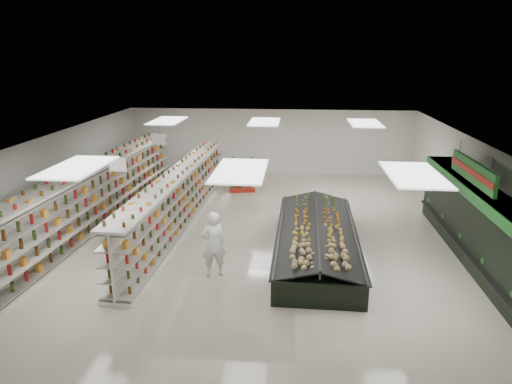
# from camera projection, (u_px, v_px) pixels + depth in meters

# --- Properties ---
(floor) EXTENTS (16.00, 16.00, 0.00)m
(floor) POSITION_uv_depth(u_px,v_px,m) (255.00, 232.00, 15.49)
(floor) COLOR beige
(floor) RESTS_ON ground
(ceiling) EXTENTS (14.00, 16.00, 0.02)m
(ceiling) POSITION_uv_depth(u_px,v_px,m) (255.00, 139.00, 14.55)
(ceiling) COLOR white
(ceiling) RESTS_ON wall_back
(wall_back) EXTENTS (14.00, 0.02, 3.20)m
(wall_back) POSITION_uv_depth(u_px,v_px,m) (270.00, 142.00, 22.64)
(wall_back) COLOR white
(wall_back) RESTS_ON floor
(wall_front) EXTENTS (14.00, 0.02, 3.20)m
(wall_front) POSITION_uv_depth(u_px,v_px,m) (211.00, 324.00, 7.40)
(wall_front) COLOR white
(wall_front) RESTS_ON floor
(wall_left) EXTENTS (0.02, 16.00, 3.20)m
(wall_left) POSITION_uv_depth(u_px,v_px,m) (52.00, 182.00, 15.62)
(wall_left) COLOR white
(wall_left) RESTS_ON floor
(wall_right) EXTENTS (0.02, 16.00, 3.20)m
(wall_right) POSITION_uv_depth(u_px,v_px,m) (475.00, 192.00, 14.42)
(wall_right) COLOR white
(wall_right) RESTS_ON floor
(produce_wall_case) EXTENTS (0.93, 8.00, 2.20)m
(produce_wall_case) POSITION_uv_depth(u_px,v_px,m) (476.00, 219.00, 13.14)
(produce_wall_case) COLOR black
(produce_wall_case) RESTS_ON floor
(aisle_sign_near) EXTENTS (0.52, 0.06, 0.75)m
(aisle_sign_near) POSITION_uv_depth(u_px,v_px,m) (118.00, 164.00, 13.10)
(aisle_sign_near) COLOR white
(aisle_sign_near) RESTS_ON ceiling
(aisle_sign_far) EXTENTS (0.52, 0.06, 0.75)m
(aisle_sign_far) POSITION_uv_depth(u_px,v_px,m) (158.00, 139.00, 16.91)
(aisle_sign_far) COLOR white
(aisle_sign_far) RESTS_ON ceiling
(hortifruti_banner) EXTENTS (0.12, 3.20, 0.95)m
(hortifruti_banner) POSITION_uv_depth(u_px,v_px,m) (473.00, 171.00, 12.75)
(hortifruti_banner) COLOR #1D6D26
(hortifruti_banner) RESTS_ON ceiling
(gondola_left) EXTENTS (1.55, 12.46, 2.16)m
(gondola_left) POSITION_uv_depth(u_px,v_px,m) (99.00, 197.00, 15.99)
(gondola_left) COLOR white
(gondola_left) RESTS_ON floor
(gondola_center) EXTENTS (1.25, 11.16, 1.93)m
(gondola_center) POSITION_uv_depth(u_px,v_px,m) (180.00, 201.00, 15.91)
(gondola_center) COLOR white
(gondola_center) RESTS_ON floor
(produce_island) EXTENTS (2.53, 6.71, 1.00)m
(produce_island) POSITION_uv_depth(u_px,v_px,m) (317.00, 238.00, 13.83)
(produce_island) COLOR black
(produce_island) RESTS_ON floor
(soda_endcap) EXTENTS (1.27, 0.99, 1.45)m
(soda_endcap) POSITION_uv_depth(u_px,v_px,m) (242.00, 175.00, 19.95)
(soda_endcap) COLOR #A51D12
(soda_endcap) RESTS_ON floor
(shopper_main) EXTENTS (0.79, 0.67, 1.84)m
(shopper_main) POSITION_uv_depth(u_px,v_px,m) (213.00, 244.00, 12.21)
(shopper_main) COLOR silver
(shopper_main) RESTS_ON floor
(shopper_background) EXTENTS (0.75, 0.85, 1.49)m
(shopper_background) POSITION_uv_depth(u_px,v_px,m) (185.00, 172.00, 20.34)
(shopper_background) COLOR tan
(shopper_background) RESTS_ON floor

